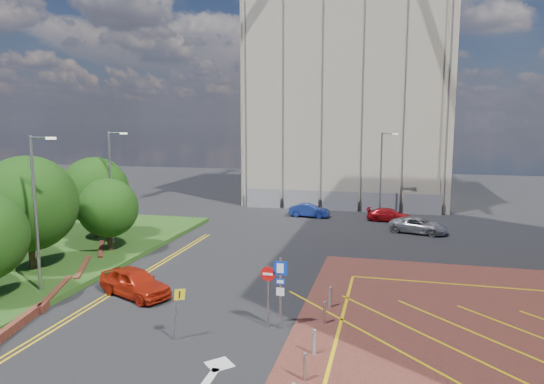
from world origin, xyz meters
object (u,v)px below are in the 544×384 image
at_px(tree_b, 28,204).
at_px(sign_cluster, 276,286).
at_px(lamp_left_near, 36,207).
at_px(lamp_back, 382,171).
at_px(tree_c, 108,208).
at_px(tree_d, 95,191).
at_px(car_red_left, 135,282).
at_px(lamp_left_far, 112,182).
at_px(car_silver_back, 418,225).
at_px(car_blue_back, 309,210).
at_px(car_red_back, 389,215).
at_px(warning_sign, 177,308).

height_order(tree_b, sign_cluster, tree_b).
distance_m(lamp_left_near, sign_cluster, 13.04).
height_order(lamp_back, sign_cluster, lamp_back).
relative_size(tree_b, tree_c, 1.38).
xyz_separation_m(tree_b, tree_d, (-1.00, 8.00, -0.37)).
xyz_separation_m(tree_b, car_red_left, (7.79, -1.88, -3.50)).
bearing_deg(lamp_left_far, lamp_back, 40.86).
relative_size(tree_c, lamp_back, 0.61).
height_order(sign_cluster, car_silver_back, sign_cluster).
distance_m(lamp_left_far, car_red_left, 11.80).
relative_size(car_blue_back, car_silver_back, 0.83).
bearing_deg(car_silver_back, car_blue_back, 80.45).
height_order(lamp_back, car_red_back, lamp_back).
bearing_deg(tree_d, sign_cluster, -35.58).
relative_size(lamp_left_far, lamp_back, 1.00).
distance_m(tree_c, lamp_left_near, 8.20).
distance_m(warning_sign, car_red_left, 6.14).
xyz_separation_m(lamp_left_near, car_blue_back, (9.94, 24.22, -4.04)).
xyz_separation_m(lamp_back, car_red_back, (0.83, -2.06, -3.78)).
xyz_separation_m(tree_d, sign_cluster, (16.80, -12.02, -1.92)).
height_order(tree_b, car_red_left, tree_b).
bearing_deg(tree_d, car_blue_back, 43.31).
height_order(warning_sign, car_silver_back, warning_sign).
distance_m(lamp_left_far, car_silver_back, 24.06).
xyz_separation_m(tree_c, warning_sign, (10.16, -11.13, -1.76)).
xyz_separation_m(tree_c, lamp_left_far, (-0.92, 2.00, 1.47)).
xyz_separation_m(tree_b, lamp_left_far, (1.08, 7.00, 0.42)).
distance_m(car_blue_back, car_silver_back, 10.74).
relative_size(tree_b, car_red_back, 1.68).
distance_m(car_blue_back, car_red_back, 7.40).
distance_m(tree_b, car_blue_back, 25.15).
bearing_deg(lamp_left_far, car_silver_back, 24.02).
height_order(tree_c, warning_sign, tree_c).
xyz_separation_m(lamp_left_far, car_silver_back, (21.66, 9.66, -4.03)).
bearing_deg(tree_d, warning_sign, -47.05).
distance_m(car_red_back, car_silver_back, 4.88).
height_order(tree_d, warning_sign, tree_d).
bearing_deg(sign_cluster, tree_b, 165.74).
bearing_deg(tree_d, lamp_left_near, -69.65).
bearing_deg(lamp_back, tree_d, -143.91).
height_order(tree_b, warning_sign, tree_b).
height_order(tree_c, sign_cluster, tree_c).
relative_size(tree_b, tree_d, 1.11).
relative_size(lamp_back, car_silver_back, 1.76).
bearing_deg(car_red_left, tree_d, 65.42).
distance_m(lamp_back, car_blue_back, 7.76).
height_order(lamp_left_far, car_silver_back, lamp_left_far).
bearing_deg(car_blue_back, tree_d, 136.92).
height_order(tree_d, car_blue_back, tree_d).
bearing_deg(tree_d, car_silver_back, 20.03).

